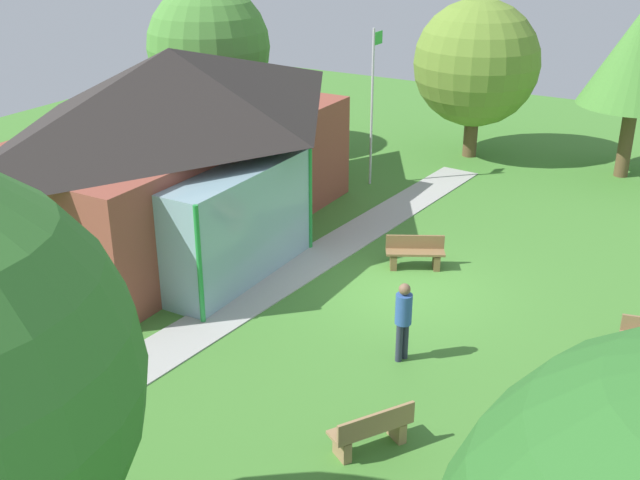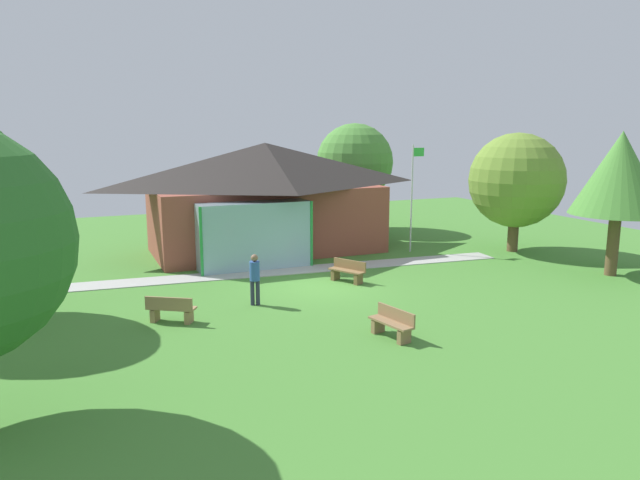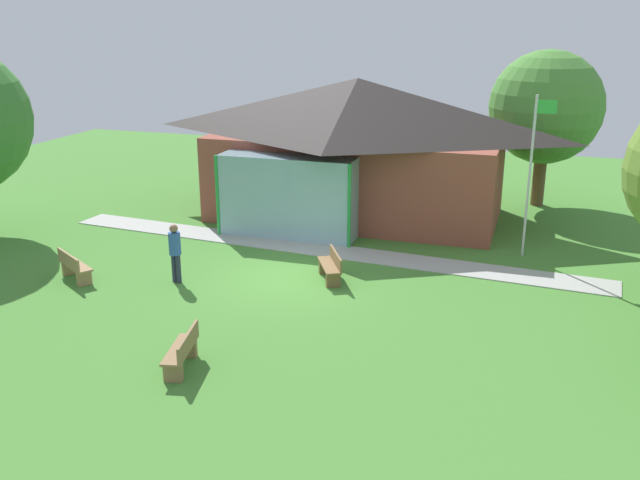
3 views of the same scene
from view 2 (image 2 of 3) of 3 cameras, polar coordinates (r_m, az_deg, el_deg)
name	(u,v)px [view 2 (image 2 of 3)]	position (r m, az deg, el deg)	size (l,w,h in m)	color
ground_plane	(320,286)	(22.33, 0.00, -4.49)	(44.00, 44.00, 0.00)	#478433
pavilion	(265,196)	(28.19, -5.27, 4.24)	(11.48, 6.99, 5.17)	brown
footpath	(295,270)	(24.78, -2.46, -2.92)	(18.57, 1.30, 0.03)	#ADADA8
flagpole	(412,193)	(28.39, 8.88, 4.48)	(0.64, 0.08, 5.09)	silver
bench_mid_left	(171,310)	(18.77, -14.14, -6.53)	(1.50, 1.17, 0.84)	#9E7A51
bench_front_center	(392,324)	(17.09, 6.95, -8.01)	(0.75, 1.56, 0.84)	olive
bench_rear_near_path	(347,272)	(22.93, 2.66, -3.05)	(1.10, 1.53, 0.84)	brown
visitor_strolling_lawn	(255,275)	(19.92, -6.29, -3.41)	(0.34, 0.34, 1.74)	#2D3347
tree_behind_pavilion_right	(355,162)	(34.25, 3.35, 7.46)	(4.39, 4.39, 6.11)	brown
tree_far_east	(620,174)	(26.17, 26.84, 5.69)	(3.64, 3.64, 5.75)	brown
tree_east_hedge	(516,181)	(29.63, 18.34, 5.45)	(4.46, 4.46, 5.65)	brown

